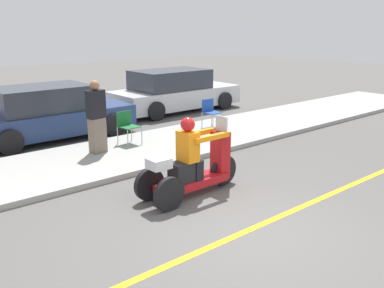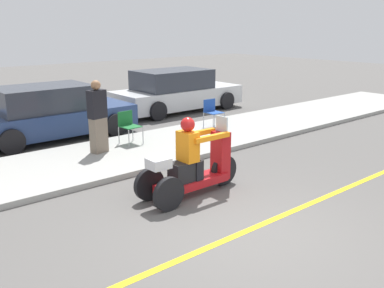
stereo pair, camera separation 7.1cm
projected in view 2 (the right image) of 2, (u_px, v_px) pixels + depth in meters
The scene contains 9 objects.
ground_plane at pixel (245, 232), 6.59m from camera, with size 60.00×60.00×0.00m, color #565451.
lane_stripe at pixel (259, 225), 6.78m from camera, with size 24.00×0.12×0.01m.
sidewalk_strip at pixel (102, 159), 9.99m from camera, with size 28.00×2.80×0.12m.
motorcycle_trike at pixel (192, 167), 7.88m from camera, with size 2.18×0.69×1.50m.
spectator_with_child at pixel (98, 118), 10.07m from camera, with size 0.45×0.32×1.73m.
folding_chair_set_back at pixel (128, 124), 10.95m from camera, with size 0.50×0.50×0.82m.
folding_chair_curbside at pixel (212, 110), 12.71m from camera, with size 0.48×0.48×0.82m.
parked_car_lot_right at pixel (50, 114), 11.85m from camera, with size 4.43×2.03×1.48m.
parked_car_lot_left at pixel (176, 92), 15.65m from camera, with size 4.86×2.10×1.51m.
Camera 2 is at (-4.45, -4.08, 3.08)m, focal length 40.00 mm.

